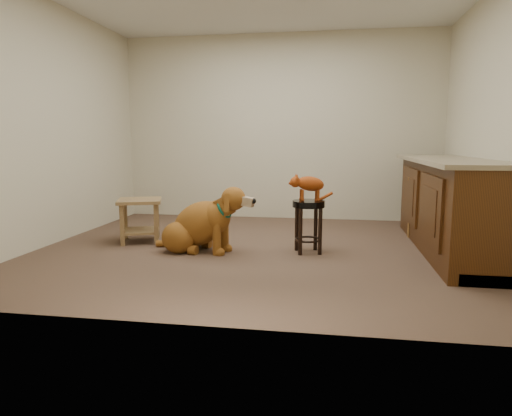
% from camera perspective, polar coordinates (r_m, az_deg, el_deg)
% --- Properties ---
extents(floor, '(4.50, 4.00, 0.01)m').
position_cam_1_polar(floor, '(4.74, 0.14, -5.21)').
color(floor, brown).
rests_on(floor, ground).
extents(room_shell, '(4.54, 4.04, 2.62)m').
position_cam_1_polar(room_shell, '(4.64, 0.15, 15.33)').
color(room_shell, beige).
rests_on(room_shell, ground).
extents(cabinet_run, '(0.70, 2.56, 0.94)m').
position_cam_1_polar(cabinet_run, '(5.04, 23.11, 0.02)').
color(cabinet_run, '#42220B').
rests_on(cabinet_run, ground).
extents(padded_stool, '(0.33, 0.33, 0.53)m').
position_cam_1_polar(padded_stool, '(4.58, 6.57, -0.98)').
color(padded_stool, black).
rests_on(padded_stool, ground).
extents(wood_stool, '(0.45, 0.45, 0.70)m').
position_cam_1_polar(wood_stool, '(5.47, 20.87, -0.05)').
color(wood_stool, brown).
rests_on(wood_stool, ground).
extents(side_table, '(0.59, 0.59, 0.48)m').
position_cam_1_polar(side_table, '(5.21, -14.30, -0.71)').
color(side_table, olive).
rests_on(side_table, ground).
extents(golden_retriever, '(1.11, 0.61, 0.72)m').
position_cam_1_polar(golden_retriever, '(4.66, -6.92, -2.14)').
color(golden_retriever, brown).
rests_on(golden_retriever, ground).
extents(tabby_kitten, '(0.44, 0.26, 0.30)m').
position_cam_1_polar(tabby_kitten, '(4.54, 6.50, 2.93)').
color(tabby_kitten, '#8D350E').
rests_on(tabby_kitten, padded_stool).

